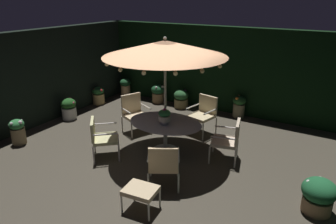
% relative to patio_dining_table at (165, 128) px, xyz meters
% --- Properties ---
extents(ground_plane, '(8.13, 7.70, 0.02)m').
position_rel_patio_dining_table_xyz_m(ground_plane, '(-0.08, -0.38, -0.61)').
color(ground_plane, '#413B30').
extents(hedge_backdrop_rear, '(8.13, 0.30, 2.58)m').
position_rel_patio_dining_table_xyz_m(hedge_backdrop_rear, '(-0.08, 3.32, 0.69)').
color(hedge_backdrop_rear, black).
rests_on(hedge_backdrop_rear, ground_plane).
extents(hedge_backdrop_left, '(0.30, 7.70, 2.58)m').
position_rel_patio_dining_table_xyz_m(hedge_backdrop_left, '(-3.99, -0.38, 0.69)').
color(hedge_backdrop_left, black).
rests_on(hedge_backdrop_left, ground_plane).
extents(patio_dining_table, '(1.73, 1.29, 0.74)m').
position_rel_patio_dining_table_xyz_m(patio_dining_table, '(0.00, 0.00, 0.00)').
color(patio_dining_table, beige).
rests_on(patio_dining_table, ground_plane).
extents(patio_umbrella, '(2.63, 2.63, 2.63)m').
position_rel_patio_dining_table_xyz_m(patio_umbrella, '(0.00, 0.00, 1.79)').
color(patio_umbrella, beige).
rests_on(patio_umbrella, ground_plane).
extents(centerpiece_planter, '(0.28, 0.28, 0.37)m').
position_rel_patio_dining_table_xyz_m(centerpiece_planter, '(0.06, -0.13, 0.35)').
color(centerpiece_planter, beige).
rests_on(centerpiece_planter, patio_dining_table).
extents(patio_chair_north, '(0.83, 0.83, 0.90)m').
position_rel_patio_dining_table_xyz_m(patio_chair_north, '(-1.08, -0.95, -0.07)').
color(patio_chair_north, beige).
rests_on(patio_chair_north, ground_plane).
extents(patio_chair_northeast, '(0.80, 0.81, 0.92)m').
position_rel_patio_dining_table_xyz_m(patio_chair_northeast, '(0.72, -1.25, -0.07)').
color(patio_chair_northeast, silver).
rests_on(patio_chair_northeast, ground_plane).
extents(patio_chair_east, '(0.71, 0.72, 0.93)m').
position_rel_patio_dining_table_xyz_m(patio_chair_east, '(1.40, 0.36, -0.07)').
color(patio_chair_east, beige).
rests_on(patio_chair_east, ground_plane).
extents(patio_chair_southeast, '(0.71, 0.72, 0.99)m').
position_rel_patio_dining_table_xyz_m(patio_chair_southeast, '(0.31, 1.41, -0.02)').
color(patio_chair_southeast, beige).
rests_on(patio_chair_southeast, ground_plane).
extents(patio_chair_south, '(0.75, 0.78, 0.99)m').
position_rel_patio_dining_table_xyz_m(patio_chair_south, '(-1.32, 0.59, -0.04)').
color(patio_chair_south, beige).
rests_on(patio_chair_south, ground_plane).
extents(ottoman_footrest, '(0.59, 0.49, 0.42)m').
position_rel_patio_dining_table_xyz_m(ottoman_footrest, '(0.73, -2.00, -0.24)').
color(ottoman_footrest, silver).
rests_on(ottoman_footrest, ground_plane).
extents(potted_plant_right_near, '(0.39, 0.39, 0.64)m').
position_rel_patio_dining_table_xyz_m(potted_plant_right_near, '(-3.42, 2.88, -0.24)').
color(potted_plant_right_near, tan).
rests_on(potted_plant_right_near, ground_plane).
extents(potted_plant_back_center, '(0.44, 0.44, 0.62)m').
position_rel_patio_dining_table_xyz_m(potted_plant_back_center, '(-3.49, 0.30, -0.28)').
color(potted_plant_back_center, beige).
rests_on(potted_plant_back_center, ground_plane).
extents(potted_plant_right_far, '(0.57, 0.57, 0.62)m').
position_rel_patio_dining_table_xyz_m(potted_plant_right_far, '(3.29, -0.53, -0.27)').
color(potted_plant_right_far, '#8B6C4B').
rests_on(potted_plant_right_far, ground_plane).
extents(potted_plant_left_far, '(0.40, 0.39, 0.58)m').
position_rel_patio_dining_table_xyz_m(potted_plant_left_far, '(-3.68, 1.75, -0.31)').
color(potted_plant_left_far, tan).
rests_on(potted_plant_left_far, ground_plane).
extents(potted_plant_left_near, '(0.39, 0.39, 0.65)m').
position_rel_patio_dining_table_xyz_m(potted_plant_left_near, '(0.74, 3.00, -0.25)').
color(potted_plant_left_near, '#7C7355').
rests_on(potted_plant_left_near, ground_plane).
extents(potted_plant_back_left, '(0.47, 0.47, 0.58)m').
position_rel_patio_dining_table_xyz_m(potted_plant_back_left, '(-1.13, 2.85, -0.30)').
color(potted_plant_back_left, olive).
rests_on(potted_plant_back_left, ground_plane).
extents(potted_plant_back_right, '(0.45, 0.45, 0.61)m').
position_rel_patio_dining_table_xyz_m(potted_plant_back_right, '(-2.04, 2.89, -0.27)').
color(potted_plant_back_right, olive).
rests_on(potted_plant_back_right, ground_plane).
extents(potted_plant_front_corner, '(0.36, 0.35, 0.63)m').
position_rel_patio_dining_table_xyz_m(potted_plant_front_corner, '(-3.29, -1.49, -0.27)').
color(potted_plant_front_corner, olive).
rests_on(potted_plant_front_corner, ground_plane).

